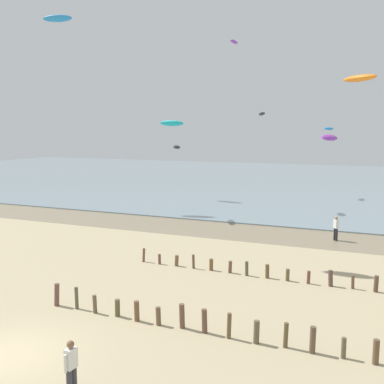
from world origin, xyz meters
name	(u,v)px	position (x,y,z in m)	size (l,w,h in m)	color
ground_plane	(7,355)	(0.00, 0.00, 0.00)	(160.00, 160.00, 0.00)	tan
wet_sand_strip	(225,230)	(0.00, 22.04, 0.00)	(120.00, 5.89, 0.01)	#84755B
sea	(310,181)	(0.00, 59.98, 0.05)	(160.00, 70.00, 0.10)	gray
groyne_near	(193,320)	(5.05, 4.37, 0.44)	(13.30, 0.35, 1.00)	brown
groyne_mid	(275,272)	(6.40, 11.89, 0.35)	(14.98, 0.36, 0.82)	brown
person_nearest_camera	(71,367)	(3.64, -1.16, 0.92)	(0.23, 0.57, 1.71)	#383842
person_left_flank	(336,228)	(8.24, 22.01, 0.92)	(0.41, 0.45, 1.71)	#232328
kite_aloft_2	(172,123)	(-11.28, 35.88, 8.46)	(3.13, 1.00, 0.50)	#19B2B7
kite_aloft_3	(262,114)	(-0.19, 32.92, 9.24)	(1.89, 0.60, 0.30)	black
kite_aloft_4	(329,138)	(6.46, 30.64, 7.05)	(3.03, 0.97, 0.49)	purple
kite_aloft_6	(177,147)	(-5.69, 25.45, 6.23)	(1.89, 0.60, 0.30)	black
kite_aloft_7	(329,129)	(5.40, 38.02, 7.85)	(1.83, 0.59, 0.29)	#2384D1
kite_aloft_8	(57,18)	(-19.63, 27.36, 18.67)	(3.06, 0.98, 0.49)	#2384D1
kite_aloft_10	(360,78)	(9.47, 20.45, 10.92)	(2.69, 0.86, 0.43)	orange
kite_aloft_11	(234,42)	(-6.81, 43.93, 18.26)	(2.19, 0.70, 0.35)	purple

